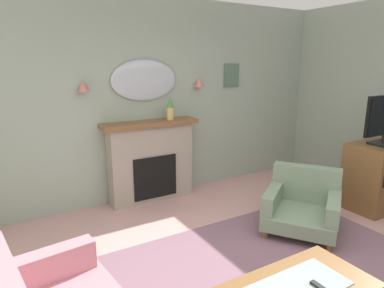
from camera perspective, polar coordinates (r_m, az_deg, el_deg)
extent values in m
cube|color=#93A393|center=(4.96, -5.33, 7.51)|extent=(6.61, 0.10, 2.84)
cube|color=#7F5B6B|center=(3.46, 14.75, -21.07)|extent=(3.20, 2.40, 0.01)
cube|color=gray|center=(4.83, -7.01, -3.25)|extent=(1.20, 0.28, 1.10)
cube|color=black|center=(4.80, -6.47, -5.49)|extent=(0.64, 0.12, 0.60)
cube|color=brown|center=(4.68, -7.12, 3.50)|extent=(1.36, 0.36, 0.06)
cylinder|color=tan|center=(4.77, -3.74, 5.17)|extent=(0.10, 0.10, 0.17)
cone|color=#4C8447|center=(4.75, -3.78, 7.15)|extent=(0.10, 0.10, 0.16)
ellipsoid|color=#B2BCC6|center=(4.75, -8.06, 10.67)|extent=(0.96, 0.06, 0.56)
cone|color=#D17066|center=(4.45, -18.07, 9.29)|extent=(0.14, 0.14, 0.14)
cone|color=#D17066|center=(5.10, 1.18, 10.43)|extent=(0.14, 0.14, 0.14)
cube|color=#4C6B56|center=(5.51, 6.74, 11.53)|extent=(0.28, 0.03, 0.36)
cube|color=#8C9E99|center=(2.63, 17.77, -22.00)|extent=(0.72, 0.36, 0.01)
cylinder|color=brown|center=(3.21, 20.31, -20.31)|extent=(0.06, 0.06, 0.40)
cube|color=black|center=(2.64, 21.06, -21.90)|extent=(0.04, 0.16, 0.02)
cube|color=#B77A84|center=(3.02, -23.53, -18.49)|extent=(0.77, 0.25, 0.24)
cylinder|color=brown|center=(3.28, -16.64, -22.42)|extent=(0.07, 0.07, 0.10)
cube|color=gray|center=(4.24, 18.01, -11.72)|extent=(1.11, 1.11, 0.16)
cube|color=gray|center=(4.44, 18.83, -6.35)|extent=(0.59, 0.75, 0.45)
cube|color=gray|center=(4.20, 13.55, -8.80)|extent=(0.67, 0.53, 0.22)
cube|color=gray|center=(4.15, 22.93, -9.85)|extent=(0.67, 0.53, 0.22)
cylinder|color=brown|center=(4.04, 12.32, -14.74)|extent=(0.06, 0.06, 0.10)
cylinder|color=brown|center=(3.98, 22.30, -15.96)|extent=(0.06, 0.06, 0.10)
cylinder|color=brown|center=(4.64, 14.17, -10.94)|extent=(0.06, 0.06, 0.10)
cylinder|color=brown|center=(4.59, 22.71, -11.91)|extent=(0.06, 0.06, 0.10)
cube|color=brown|center=(5.21, 28.88, -4.80)|extent=(0.80, 0.56, 0.90)
cube|color=black|center=(5.09, 29.68, 0.13)|extent=(0.36, 0.24, 0.03)
cylinder|color=black|center=(5.07, 29.76, 0.84)|extent=(0.04, 0.04, 0.10)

